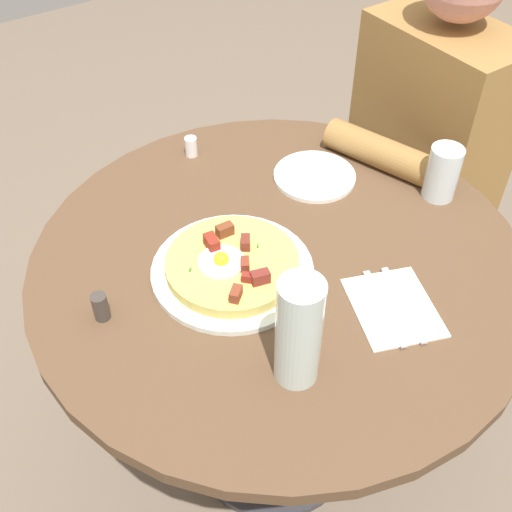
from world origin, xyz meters
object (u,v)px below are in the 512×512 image
object	(u,v)px
pizza_plate	(232,270)
fork	(384,307)
salt_shaker	(191,147)
dining_table	(277,311)
person_seated	(419,177)
bread_plate	(315,176)
water_bottle	(299,332)
pepper_shaker	(101,307)
knife	(403,304)
water_glass	(443,173)
breakfast_pizza	(232,263)

from	to	relation	value
pizza_plate	fork	size ratio (longest dim) A/B	1.69
pizza_plate	salt_shaker	distance (m)	0.39
dining_table	person_seated	bearing A→B (deg)	-72.70
dining_table	bread_plate	bearing A→B (deg)	-53.80
dining_table	person_seated	size ratio (longest dim) A/B	0.85
person_seated	water_bottle	distance (m)	0.93
pepper_shaker	salt_shaker	bearing A→B (deg)	-48.37
fork	knife	bearing A→B (deg)	90.00
water_glass	salt_shaker	xyz separation A→B (m)	(0.42, 0.36, -0.04)
dining_table	salt_shaker	bearing A→B (deg)	-4.29
dining_table	fork	bearing A→B (deg)	-161.95
water_bottle	pizza_plate	bearing A→B (deg)	-8.85
breakfast_pizza	salt_shaker	xyz separation A→B (m)	(0.37, -0.13, -0.00)
pepper_shaker	pizza_plate	bearing A→B (deg)	-98.70
bread_plate	knife	size ratio (longest dim) A/B	1.00
fork	pepper_shaker	size ratio (longest dim) A/B	3.33
dining_table	pizza_plate	distance (m)	0.20
dining_table	breakfast_pizza	xyz separation A→B (m)	(0.01, 0.10, 0.19)
knife	pepper_shaker	distance (m)	0.53
water_glass	person_seated	bearing A→B (deg)	-45.01
dining_table	knife	distance (m)	0.31
pizza_plate	salt_shaker	bearing A→B (deg)	-19.08
person_seated	bread_plate	bearing A→B (deg)	95.85
breakfast_pizza	fork	size ratio (longest dim) A/B	1.38
breakfast_pizza	fork	world-z (taller)	breakfast_pizza
dining_table	knife	xyz separation A→B (m)	(-0.23, -0.10, 0.17)
pizza_plate	pepper_shaker	distance (m)	0.25
dining_table	knife	world-z (taller)	knife
pizza_plate	breakfast_pizza	xyz separation A→B (m)	(-0.00, 0.00, 0.02)
pizza_plate	bread_plate	size ratio (longest dim) A/B	1.68
pizza_plate	pepper_shaker	bearing A→B (deg)	81.30
bread_plate	fork	size ratio (longest dim) A/B	1.00
person_seated	pizza_plate	size ratio (longest dim) A/B	3.74
pizza_plate	bread_plate	xyz separation A→B (m)	(0.14, -0.31, -0.00)
water_bottle	pepper_shaker	world-z (taller)	water_bottle
bread_plate	water_glass	distance (m)	0.27
dining_table	water_glass	bearing A→B (deg)	-96.47
water_bottle	salt_shaker	world-z (taller)	water_bottle
bread_plate	water_bottle	distance (m)	0.53
salt_shaker	water_bottle	bearing A→B (deg)	164.91
knife	breakfast_pizza	bearing A→B (deg)	-118.72
fork	bread_plate	bearing A→B (deg)	-179.22
fork	pepper_shaker	xyz separation A→B (m)	(0.27, 0.42, 0.02)
knife	salt_shaker	distance (m)	0.62
person_seated	water_glass	size ratio (longest dim) A/B	9.60
breakfast_pizza	pizza_plate	bearing A→B (deg)	-74.34
dining_table	salt_shaker	size ratio (longest dim) A/B	21.11
bread_plate	knife	bearing A→B (deg)	165.00
pepper_shaker	dining_table	bearing A→B (deg)	-97.99
bread_plate	water_bottle	world-z (taller)	water_bottle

